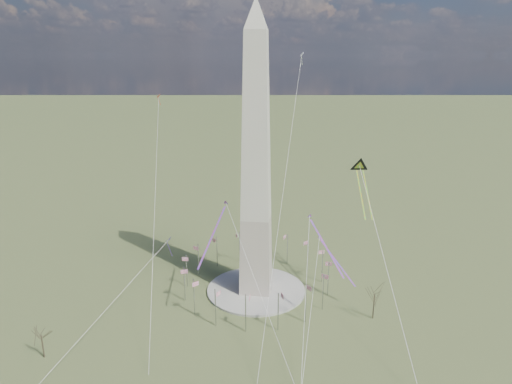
# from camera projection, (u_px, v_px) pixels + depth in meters

# --- Properties ---
(ground) EXTENTS (2000.00, 2000.00, 0.00)m
(ground) POSITION_uv_depth(u_px,v_px,m) (256.00, 291.00, 167.86)
(ground) COLOR #415128
(ground) RESTS_ON ground
(plaza) EXTENTS (36.00, 36.00, 0.80)m
(plaza) POSITION_uv_depth(u_px,v_px,m) (256.00, 290.00, 167.74)
(plaza) COLOR #A7A498
(plaza) RESTS_ON ground
(washington_monument) EXTENTS (15.56, 15.56, 100.00)m
(washington_monument) POSITION_uv_depth(u_px,v_px,m) (256.00, 164.00, 154.10)
(washington_monument) COLOR #BAAA9B
(washington_monument) RESTS_ON plaza
(flagpole_ring) EXTENTS (54.40, 54.40, 13.00)m
(flagpole_ring) POSITION_uv_depth(u_px,v_px,m) (256.00, 273.00, 165.77)
(flagpole_ring) COLOR #AEB0B4
(flagpole_ring) RESTS_ON ground
(tree_near) EXTENTS (7.60, 7.60, 13.29)m
(tree_near) POSITION_uv_depth(u_px,v_px,m) (375.00, 293.00, 147.54)
(tree_near) COLOR #463C2A
(tree_near) RESTS_ON ground
(tree_far) EXTENTS (6.18, 6.18, 10.81)m
(tree_far) POSITION_uv_depth(u_px,v_px,m) (41.00, 334.00, 128.69)
(tree_far) COLOR #463C2A
(tree_far) RESTS_ON ground
(kite_delta_black) EXTENTS (7.94, 20.95, 17.20)m
(kite_delta_black) POSITION_uv_depth(u_px,v_px,m) (360.00, 169.00, 163.31)
(kite_delta_black) COLOR black
(kite_delta_black) RESTS_ON ground
(kite_diamond_purple) EXTENTS (1.60, 2.58, 8.18)m
(kite_diamond_purple) POSITION_uv_depth(u_px,v_px,m) (169.00, 242.00, 168.81)
(kite_diamond_purple) COLOR navy
(kite_diamond_purple) RESTS_ON ground
(kite_streamer_left) EXTENTS (12.40, 18.43, 14.46)m
(kite_streamer_left) POSITION_uv_depth(u_px,v_px,m) (321.00, 237.00, 147.85)
(kite_streamer_left) COLOR #E1234A
(kite_streamer_left) RESTS_ON ground
(kite_streamer_mid) EXTENTS (6.37, 22.93, 15.94)m
(kite_streamer_mid) POSITION_uv_depth(u_px,v_px,m) (217.00, 225.00, 151.94)
(kite_streamer_mid) COLOR #E1234A
(kite_streamer_mid) RESTS_ON ground
(kite_streamer_right) EXTENTS (13.62, 14.65, 12.94)m
(kite_streamer_right) POSITION_uv_depth(u_px,v_px,m) (332.00, 255.00, 162.22)
(kite_streamer_right) COLOR #E1234A
(kite_streamer_right) RESTS_ON ground
(kite_small_red) EXTENTS (1.38, 2.10, 4.54)m
(kite_small_red) POSITION_uv_depth(u_px,v_px,m) (159.00, 97.00, 190.72)
(kite_small_red) COLOR #ED461B
(kite_small_red) RESTS_ON ground
(kite_small_white) EXTENTS (1.48, 1.98, 5.07)m
(kite_small_white) POSITION_uv_depth(u_px,v_px,m) (302.00, 56.00, 182.98)
(kite_small_white) COLOR white
(kite_small_white) RESTS_ON ground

